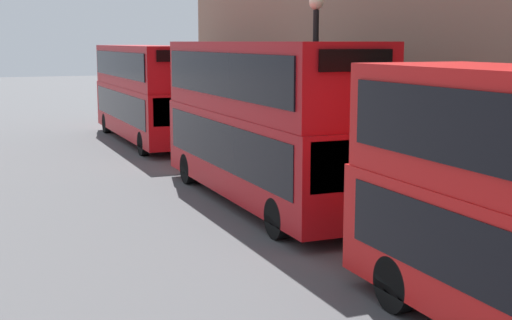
# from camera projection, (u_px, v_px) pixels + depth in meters

# --- Properties ---
(bus_second_in_queue) EXTENTS (2.59, 10.43, 4.64)m
(bus_second_in_queue) POSITION_uv_depth(u_px,v_px,m) (262.00, 116.00, 20.26)
(bus_second_in_queue) COLOR #A80F14
(bus_second_in_queue) RESTS_ON ground
(bus_third_in_queue) EXTENTS (2.59, 11.20, 4.46)m
(bus_third_in_queue) POSITION_uv_depth(u_px,v_px,m) (146.00, 89.00, 32.98)
(bus_third_in_queue) COLOR #A80F14
(bus_third_in_queue) RESTS_ON ground
(street_lamp) EXTENTS (0.44, 0.44, 6.03)m
(street_lamp) POSITION_uv_depth(u_px,v_px,m) (315.00, 71.00, 21.83)
(street_lamp) COLOR black
(street_lamp) RESTS_ON ground
(pedestrian) EXTENTS (0.36, 0.36, 1.73)m
(pedestrian) POSITION_uv_depth(u_px,v_px,m) (328.00, 172.00, 21.25)
(pedestrian) COLOR #334C6B
(pedestrian) RESTS_ON ground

